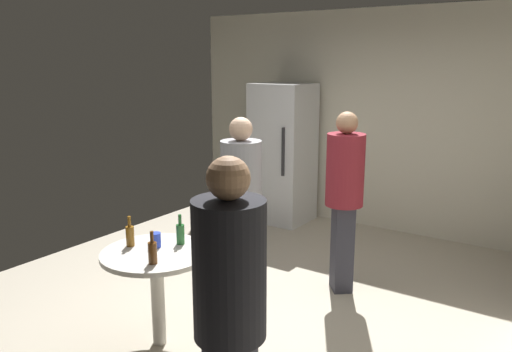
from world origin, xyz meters
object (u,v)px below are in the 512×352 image
beer_bottle_brown (153,252)px  refrigerator (283,153)px  person_in_gray_shirt (241,199)px  plastic_cup_blue (156,240)px  beer_bottle_green (180,233)px  person_in_maroon_shirt (344,189)px  foreground_table (156,265)px  person_in_black_shirt (230,305)px  beer_bottle_amber (130,235)px

beer_bottle_brown → refrigerator: bearing=106.6°
person_in_gray_shirt → refrigerator: bearing=-123.7°
plastic_cup_blue → person_in_gray_shirt: person_in_gray_shirt is taller
beer_bottle_green → refrigerator: bearing=106.8°
beer_bottle_green → person_in_gray_shirt: person_in_gray_shirt is taller
beer_bottle_green → plastic_cup_blue: beer_bottle_green is taller
refrigerator → person_in_maroon_shirt: bearing=-44.1°
refrigerator → foreground_table: bearing=-75.1°
beer_bottle_brown → person_in_black_shirt: person_in_black_shirt is taller
foreground_table → person_in_gray_shirt: 0.92m
refrigerator → person_in_black_shirt: size_ratio=1.07×
refrigerator → beer_bottle_brown: size_ratio=7.83×
foreground_table → beer_bottle_amber: size_ratio=3.48×
person_in_gray_shirt → person_in_maroon_shirt: size_ratio=0.99×
beer_bottle_brown → plastic_cup_blue: bearing=131.7°
beer_bottle_brown → beer_bottle_green: 0.40m
beer_bottle_brown → beer_bottle_green: (-0.10, 0.39, 0.00)m
foreground_table → person_in_black_shirt: 1.51m
beer_bottle_brown → person_in_black_shirt: size_ratio=0.14×
refrigerator → person_in_gray_shirt: size_ratio=1.10×
person_in_black_shirt → person_in_gray_shirt: person_in_black_shirt is taller
plastic_cup_blue → person_in_gray_shirt: (0.22, 0.78, 0.17)m
refrigerator → person_in_maroon_shirt: (1.57, -1.52, 0.07)m
beer_bottle_green → person_in_gray_shirt: size_ratio=0.14×
person_in_black_shirt → person_in_maroon_shirt: person_in_black_shirt is taller
beer_bottle_amber → refrigerator: bearing=100.8°
person_in_maroon_shirt → person_in_gray_shirt: bearing=14.3°
beer_bottle_amber → plastic_cup_blue: beer_bottle_amber is taller
beer_bottle_amber → person_in_maroon_shirt: (0.97, 1.65, 0.15)m
person_in_black_shirt → beer_bottle_amber: bearing=-26.4°
beer_bottle_green → beer_bottle_amber: bearing=-139.0°
foreground_table → person_in_black_shirt: size_ratio=0.47×
beer_bottle_brown → beer_bottle_green: same height
beer_bottle_amber → person_in_gray_shirt: size_ratio=0.14×
foreground_table → beer_bottle_amber: (-0.23, -0.03, 0.19)m
foreground_table → beer_bottle_green: beer_bottle_green is taller
beer_bottle_brown → person_in_maroon_shirt: size_ratio=0.14×
foreground_table → beer_bottle_green: (0.05, 0.22, 0.19)m
refrigerator → foreground_table: size_ratio=2.25×
person_in_black_shirt → person_in_gray_shirt: bearing=-55.8°
foreground_table → beer_bottle_brown: size_ratio=3.48×
plastic_cup_blue → beer_bottle_green: bearing=55.7°
refrigerator → person_in_black_shirt: 4.43m
refrigerator → person_in_black_shirt: bearing=-61.8°
beer_bottle_brown → person_in_black_shirt: bearing=-28.0°
beer_bottle_amber → beer_bottle_brown: size_ratio=1.00×
beer_bottle_green → person_in_gray_shirt: (0.11, 0.63, 0.14)m
foreground_table → plastic_cup_blue: 0.18m
plastic_cup_blue → person_in_maroon_shirt: person_in_maroon_shirt is taller
beer_bottle_green → foreground_table: bearing=-102.1°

